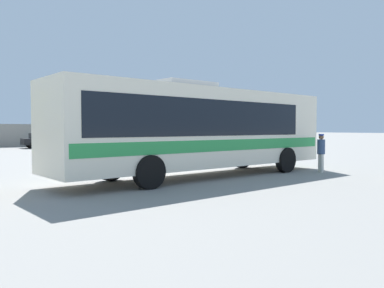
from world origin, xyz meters
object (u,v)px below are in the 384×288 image
Objects in this scene: coach_bus_cream_green at (199,127)px; attendant_by_bus_door at (321,151)px; parked_car_rightmost_grey at (111,139)px; parked_car_third_black at (45,140)px; utility_pole_far at (108,111)px; utility_pole_near at (130,110)px.

coach_bus_cream_green is 7.49× the size of attendant_by_bus_door.
attendant_by_bus_door is 0.37× the size of parked_car_rightmost_grey.
parked_car_third_black is (-5.31, 27.72, -0.17)m from attendant_by_bus_door.
utility_pole_far is at bearing 75.51° from coach_bus_cream_green.
utility_pole_far is (3.23, 33.96, 3.11)m from attendant_by_bus_door.
parked_car_third_black is 0.56× the size of utility_pole_far.
parked_car_third_black is 14.27m from utility_pole_near.
parked_car_rightmost_grey is at bearing -124.79° from utility_pole_near.
attendant_by_bus_door is at bearing -16.19° from coach_bus_cream_green.
parked_car_third_black is (-0.15, 26.22, -1.14)m from coach_bus_cream_green.
utility_pole_near is (5.49, 7.91, 3.45)m from parked_car_rightmost_grey.
coach_bus_cream_green is at bearing -103.65° from parked_car_rightmost_grey.
parked_car_rightmost_grey is at bearing 87.81° from attendant_by_bus_door.
coach_bus_cream_green reaches higher than parked_car_third_black.
parked_car_rightmost_grey is (6.19, 25.50, -1.11)m from coach_bus_cream_green.
utility_pole_far reaches higher than parked_car_rightmost_grey.
utility_pole_far is at bearing 72.50° from parked_car_rightmost_grey.
coach_bus_cream_green is at bearing -89.68° from parked_car_third_black.
utility_pole_far is at bearing -164.04° from utility_pole_near.
coach_bus_cream_green reaches higher than parked_car_rightmost_grey.
utility_pole_far is (2.20, 6.96, 3.25)m from parked_car_rightmost_grey.
utility_pole_near is at bearing 70.72° from coach_bus_cream_green.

